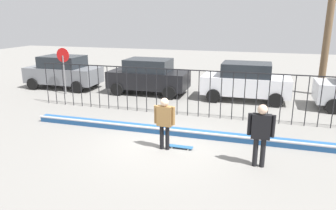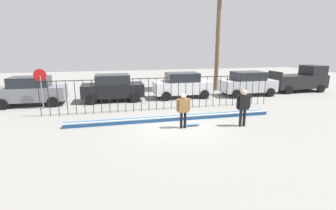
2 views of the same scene
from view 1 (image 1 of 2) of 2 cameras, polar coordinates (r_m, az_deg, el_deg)
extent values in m
plane|color=gray|center=(10.67, -0.68, -7.05)|extent=(60.00, 60.00, 0.00)
cube|color=#235699|center=(11.52, 0.81, -4.72)|extent=(11.00, 0.36, 0.22)
cylinder|color=#B2B2B7|center=(11.32, 0.56, -4.50)|extent=(11.00, 0.09, 0.09)
cylinder|color=black|center=(16.46, -20.91, 3.67)|extent=(0.04, 0.04, 1.99)
cylinder|color=black|center=(16.18, -19.60, 3.61)|extent=(0.04, 0.04, 1.99)
cylinder|color=black|center=(15.91, -18.23, 3.54)|extent=(0.04, 0.04, 1.99)
cylinder|color=black|center=(15.65, -16.83, 3.46)|extent=(0.04, 0.04, 1.99)
cylinder|color=black|center=(15.40, -15.37, 3.38)|extent=(0.04, 0.04, 1.99)
cylinder|color=black|center=(15.16, -13.87, 3.30)|extent=(0.04, 0.04, 1.99)
cylinder|color=black|center=(14.93, -12.33, 3.21)|extent=(0.04, 0.04, 1.99)
cylinder|color=black|center=(14.72, -10.73, 3.12)|extent=(0.04, 0.04, 1.99)
cylinder|color=black|center=(14.51, -9.09, 3.02)|extent=(0.04, 0.04, 1.99)
cylinder|color=black|center=(14.32, -7.41, 2.91)|extent=(0.04, 0.04, 1.99)
cylinder|color=black|center=(14.13, -5.67, 2.80)|extent=(0.04, 0.04, 1.99)
cylinder|color=black|center=(13.97, -3.90, 2.69)|extent=(0.04, 0.04, 1.99)
cylinder|color=black|center=(13.81, -2.09, 2.57)|extent=(0.04, 0.04, 1.99)
cylinder|color=black|center=(13.67, -0.23, 2.44)|extent=(0.04, 0.04, 1.99)
cylinder|color=black|center=(13.54, 1.66, 2.31)|extent=(0.04, 0.04, 1.99)
cylinder|color=black|center=(13.43, 3.58, 2.18)|extent=(0.04, 0.04, 1.99)
cylinder|color=black|center=(13.34, 5.53, 2.04)|extent=(0.04, 0.04, 1.99)
cylinder|color=black|center=(13.26, 7.51, 1.89)|extent=(0.04, 0.04, 1.99)
cylinder|color=black|center=(13.20, 9.51, 1.74)|extent=(0.04, 0.04, 1.99)
cylinder|color=black|center=(13.15, 11.52, 1.59)|extent=(0.04, 0.04, 1.99)
cylinder|color=black|center=(13.12, 13.55, 1.44)|extent=(0.04, 0.04, 1.99)
cylinder|color=black|center=(13.10, 15.58, 1.28)|extent=(0.04, 0.04, 1.99)
cylinder|color=black|center=(13.11, 17.61, 1.12)|extent=(0.04, 0.04, 1.99)
cylinder|color=black|center=(13.13, 19.65, 0.96)|extent=(0.04, 0.04, 1.99)
cylinder|color=black|center=(13.16, 21.67, 0.80)|extent=(0.04, 0.04, 1.99)
cylinder|color=black|center=(13.21, 23.68, 0.64)|extent=(0.04, 0.04, 1.99)
cylinder|color=black|center=(13.28, 25.67, 0.48)|extent=(0.04, 0.04, 1.99)
cylinder|color=black|center=(13.37, 27.64, 0.32)|extent=(0.04, 0.04, 1.99)
cube|color=black|center=(13.24, 3.65, 6.29)|extent=(14.00, 0.04, 0.04)
cylinder|color=black|center=(10.19, -1.12, -5.80)|extent=(0.13, 0.13, 0.79)
cylinder|color=black|center=(10.14, -0.11, -5.91)|extent=(0.13, 0.13, 0.79)
cube|color=olive|center=(9.92, -0.63, -2.00)|extent=(0.48, 0.20, 0.65)
sphere|color=beige|center=(9.79, -0.64, 0.52)|extent=(0.26, 0.26, 0.26)
cylinder|color=olive|center=(10.00, -2.22, -1.67)|extent=(0.10, 0.10, 0.58)
cylinder|color=olive|center=(9.83, 0.98, -1.96)|extent=(0.10, 0.10, 0.58)
cube|color=#26598C|center=(10.33, 2.26, -7.47)|extent=(0.80, 0.20, 0.02)
cylinder|color=silver|center=(10.36, 3.82, -7.65)|extent=(0.05, 0.03, 0.05)
cylinder|color=silver|center=(10.22, 3.63, -7.97)|extent=(0.05, 0.03, 0.05)
cylinder|color=silver|center=(10.48, 0.92, -7.33)|extent=(0.05, 0.03, 0.05)
cylinder|color=silver|center=(10.35, 0.69, -7.64)|extent=(0.05, 0.03, 0.05)
cylinder|color=black|center=(9.39, 15.39, -8.12)|extent=(0.14, 0.14, 0.85)
cylinder|color=black|center=(9.39, 16.64, -8.22)|extent=(0.14, 0.14, 0.85)
cube|color=black|center=(9.11, 16.38, -3.72)|extent=(0.51, 0.22, 0.70)
sphere|color=beige|center=(8.97, 16.61, -0.77)|extent=(0.28, 0.28, 0.28)
cylinder|color=black|center=(9.10, 14.43, -3.34)|extent=(0.11, 0.11, 0.63)
cylinder|color=black|center=(9.11, 18.36, -3.65)|extent=(0.11, 0.11, 0.63)
cube|color=slate|center=(19.81, -18.22, 5.18)|extent=(4.30, 1.90, 0.90)
cube|color=#1E2328|center=(19.70, -18.41, 7.41)|extent=(2.37, 1.71, 0.66)
cylinder|color=black|center=(19.91, -13.09, 4.28)|extent=(0.68, 0.22, 0.68)
cylinder|color=black|center=(18.32, -16.01, 3.12)|extent=(0.68, 0.22, 0.68)
cylinder|color=black|center=(21.50, -19.90, 4.58)|extent=(0.68, 0.22, 0.68)
cylinder|color=black|center=(20.04, -23.09, 3.51)|extent=(0.68, 0.22, 0.68)
cube|color=black|center=(17.47, -3.49, 4.62)|extent=(4.30, 1.90, 0.90)
cube|color=#1E2328|center=(17.34, -3.53, 7.16)|extent=(2.36, 1.71, 0.66)
cylinder|color=black|center=(18.02, 1.96, 3.52)|extent=(0.68, 0.22, 0.68)
cylinder|color=black|center=(16.23, 0.23, 2.18)|extent=(0.68, 0.22, 0.68)
cylinder|color=black|center=(18.96, -6.64, 4.03)|extent=(0.68, 0.22, 0.68)
cylinder|color=black|center=(17.27, -9.12, 2.80)|extent=(0.68, 0.22, 0.68)
cube|color=silver|center=(16.48, 13.74, 3.54)|extent=(4.30, 1.90, 0.90)
cube|color=#1E2328|center=(16.34, 13.92, 6.21)|extent=(2.37, 1.71, 0.66)
cylinder|color=black|center=(17.50, 18.62, 2.34)|extent=(0.68, 0.22, 0.68)
cylinder|color=black|center=(15.65, 18.76, 0.82)|extent=(0.68, 0.22, 0.68)
cylinder|color=black|center=(17.63, 9.09, 3.06)|extent=(0.68, 0.22, 0.68)
cylinder|color=black|center=(15.80, 8.13, 1.64)|extent=(0.68, 0.22, 0.68)
cylinder|color=black|center=(17.38, 26.54, 1.41)|extent=(0.68, 0.22, 0.68)
cylinder|color=black|center=(15.57, 27.61, -0.22)|extent=(0.68, 0.22, 0.68)
cylinder|color=slate|center=(18.17, -18.10, 5.14)|extent=(0.07, 0.07, 2.10)
cylinder|color=red|center=(18.04, -18.35, 8.49)|extent=(0.76, 0.02, 0.76)
cylinder|color=brown|center=(18.75, 27.05, 14.02)|extent=(0.36, 0.36, 8.25)
camera|label=2|loc=(6.44, -89.24, -2.47)|focal=26.48mm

